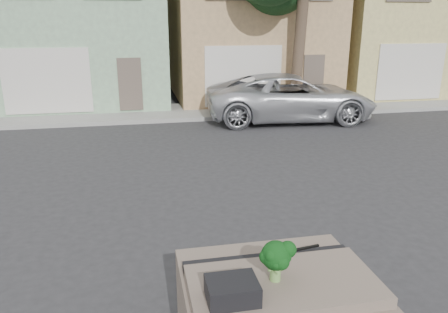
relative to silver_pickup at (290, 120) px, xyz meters
name	(u,v)px	position (x,y,z in m)	size (l,w,h in m)	color
ground_plane	(223,236)	(-4.29, -8.54, 0.00)	(120.00, 120.00, 0.00)	#303033
sidewalk	(171,112)	(-4.29, 1.96, 0.07)	(40.00, 3.00, 0.15)	gray
townhouse_mint	(82,16)	(-7.79, 5.96, 3.77)	(7.20, 8.20, 7.55)	#8DB28E
townhouse_tan	(245,16)	(-0.29, 5.96, 3.77)	(7.20, 8.20, 7.55)	tan
townhouse_beige	(387,17)	(7.21, 5.96, 3.77)	(7.20, 8.20, 7.55)	#CEC076
silver_pickup	(290,120)	(0.00, 0.00, 0.00)	(2.88, 6.24, 1.74)	silver
tree_near	(301,2)	(0.71, 1.26, 4.25)	(4.40, 4.00, 8.50)	#17381A
instrument_hump	(232,290)	(-4.87, -11.89, 1.22)	(0.48, 0.38, 0.20)	black
wiper_arm	(292,251)	(-4.01, -11.16, 1.13)	(0.70, 0.03, 0.02)	black
broccoli	(276,261)	(-4.38, -11.66, 1.34)	(0.36, 0.36, 0.44)	black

